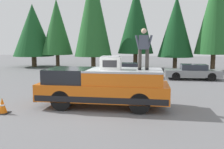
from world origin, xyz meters
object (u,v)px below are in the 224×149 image
object	(u,v)px
pickup_truck	(104,87)
parked_car_grey	(192,72)
person_on_truck_bed	(144,48)
parked_car_maroon	(128,70)
traffic_cone	(2,106)
compressor_unit	(111,63)

from	to	relation	value
pickup_truck	parked_car_grey	bearing A→B (deg)	-30.47
pickup_truck	person_on_truck_bed	distance (m)	2.38
parked_car_maroon	traffic_cone	bearing A→B (deg)	160.28
person_on_truck_bed	traffic_cone	world-z (taller)	person_on_truck_bed
compressor_unit	person_on_truck_bed	distance (m)	1.49
compressor_unit	traffic_cone	distance (m)	4.64
parked_car_grey	traffic_cone	bearing A→B (deg)	139.54
person_on_truck_bed	parked_car_maroon	distance (m)	9.86
parked_car_maroon	compressor_unit	bearing A→B (deg)	-179.39
pickup_truck	traffic_cone	size ratio (longest dim) A/B	8.94
parked_car_grey	traffic_cone	world-z (taller)	parked_car_grey
compressor_unit	traffic_cone	world-z (taller)	compressor_unit
compressor_unit	traffic_cone	bearing A→B (deg)	110.13
parked_car_grey	compressor_unit	bearing A→B (deg)	151.50
parked_car_maroon	pickup_truck	bearing A→B (deg)	178.57
traffic_cone	parked_car_maroon	bearing A→B (deg)	-19.72
person_on_truck_bed	traffic_cone	size ratio (longest dim) A/B	2.73
pickup_truck	parked_car_grey	world-z (taller)	pickup_truck
pickup_truck	compressor_unit	xyz separation A→B (m)	(-0.12, -0.34, 1.05)
pickup_truck	parked_car_maroon	xyz separation A→B (m)	(9.47, -0.24, -0.29)
parked_car_maroon	traffic_cone	world-z (taller)	parked_car_maroon
pickup_truck	traffic_cone	xyz separation A→B (m)	(-1.62, 3.74, -0.58)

